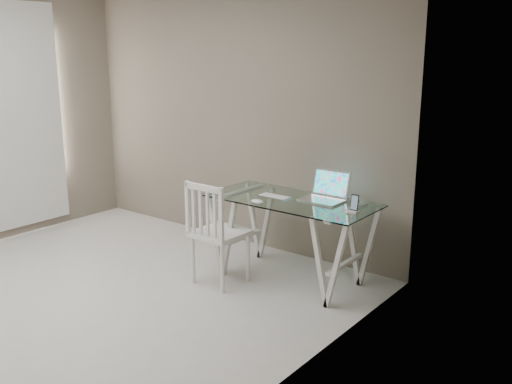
# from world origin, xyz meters

# --- Properties ---
(room) EXTENTS (4.50, 4.52, 2.71)m
(room) POSITION_xyz_m (-0.06, 0.02, 1.72)
(room) COLOR #B8B5B1
(room) RESTS_ON ground
(desk) EXTENTS (1.50, 0.70, 0.75)m
(desk) POSITION_xyz_m (1.13, 1.66, 0.38)
(desk) COLOR silver
(desk) RESTS_ON ground
(chair) EXTENTS (0.43, 0.43, 0.93)m
(chair) POSITION_xyz_m (0.67, 1.18, 0.51)
(chair) COLOR white
(chair) RESTS_ON ground
(laptop) EXTENTS (0.36, 0.31, 0.25)m
(laptop) POSITION_xyz_m (1.37, 1.84, 0.81)
(laptop) COLOR silver
(laptop) RESTS_ON desk
(keyboard) EXTENTS (0.29, 0.12, 0.01)m
(keyboard) POSITION_xyz_m (0.96, 1.65, 0.75)
(keyboard) COLOR silver
(keyboard) RESTS_ON desk
(mouse) EXTENTS (0.12, 0.07, 0.04)m
(mouse) POSITION_xyz_m (0.98, 1.38, 0.77)
(mouse) COLOR white
(mouse) RESTS_ON desk
(phone_dock) EXTENTS (0.08, 0.08, 0.15)m
(phone_dock) POSITION_xyz_m (1.75, 1.64, 0.79)
(phone_dock) COLOR white
(phone_dock) RESTS_ON desk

